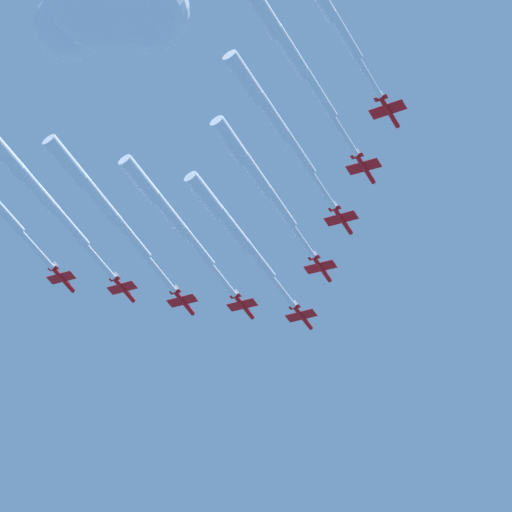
% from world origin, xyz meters
% --- Properties ---
extents(jet_lead, '(53.05, 23.06, 4.38)m').
position_xyz_m(jet_lead, '(9.29, 2.89, 151.38)').
color(jet_lead, red).
extents(jet_port_inner, '(53.71, 23.95, 4.42)m').
position_xyz_m(jet_port_inner, '(23.30, -3.34, 152.22)').
color(jet_port_inner, red).
extents(jet_starboard_inner, '(51.07, 23.61, 4.41)m').
position_xyz_m(jet_starboard_inner, '(13.33, 17.50, 152.48)').
color(jet_starboard_inner, red).
extents(jet_port_mid, '(56.82, 25.97, 4.38)m').
position_xyz_m(jet_port_mid, '(38.93, -8.82, 150.36)').
color(jet_port_mid, red).
extents(jet_starboard_mid, '(52.88, 23.90, 4.44)m').
position_xyz_m(jet_starboard_mid, '(19.86, 31.92, 152.25)').
color(jet_starboard_mid, red).
extents(jet_port_outer, '(55.18, 24.94, 4.40)m').
position_xyz_m(jet_port_outer, '(51.45, -16.32, 151.99)').
color(jet_port_outer, red).
extents(jet_starboard_outer, '(54.34, 24.42, 4.51)m').
position_xyz_m(jet_starboard_outer, '(26.16, 46.50, 151.83)').
color(jet_starboard_outer, red).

